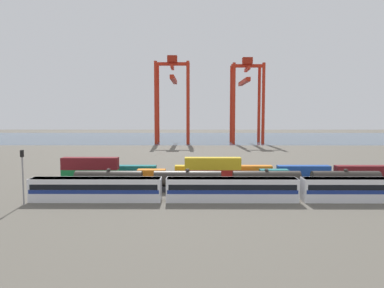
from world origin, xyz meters
TOP-DOWN VIEW (x-y plane):
  - ground_plane at (0.00, 40.00)m, footprint 420.00×420.00m
  - harbour_water at (0.00, 138.39)m, footprint 400.00×110.00m
  - passenger_train at (-5.95, -23.80)m, footprint 67.42×3.14m
  - freight_tank_row at (1.40, -16.00)m, footprint 72.19×2.78m
  - signal_mast at (-39.72, -26.41)m, footprint 0.36×0.60m
  - shipping_container_0 at (-34.77, -5.90)m, footprint 12.10×2.44m
  - shipping_container_1 at (-34.77, -5.90)m, footprint 12.10×2.44m
  - shipping_container_2 at (-21.50, -5.90)m, footprint 6.04×2.44m
  - shipping_container_3 at (-8.23, -5.90)m, footprint 12.10×2.44m
  - shipping_container_4 at (-8.23, -5.90)m, footprint 12.10×2.44m
  - shipping_container_5 at (5.05, -5.90)m, footprint 6.04×2.44m
  - shipping_container_6 at (-27.16, 0.06)m, footprint 12.10×2.44m
  - shipping_container_7 at (-13.70, 0.06)m, footprint 6.04×2.44m
  - shipping_container_8 at (-0.23, 0.06)m, footprint 12.10×2.44m
  - shipping_container_9 at (13.23, 0.06)m, footprint 12.10×2.44m
  - shipping_container_10 at (26.70, 0.06)m, footprint 12.10×2.44m
  - gantry_crane_west at (-23.05, 101.19)m, footprint 17.19×35.16m
  - gantry_crane_central at (14.05, 101.00)m, footprint 15.86×34.53m

SIDE VIEW (x-z plane):
  - ground_plane at x=0.00m, z-range 0.00..0.00m
  - harbour_water at x=0.00m, z-range 0.00..0.01m
  - shipping_container_0 at x=-34.77m, z-range 0.00..2.60m
  - shipping_container_2 at x=-21.50m, z-range 0.00..2.60m
  - shipping_container_3 at x=-8.23m, z-range 0.00..2.60m
  - shipping_container_5 at x=5.05m, z-range 0.00..2.60m
  - shipping_container_6 at x=-27.16m, z-range 0.00..2.60m
  - shipping_container_7 at x=-13.70m, z-range 0.00..2.60m
  - shipping_container_8 at x=-0.23m, z-range 0.00..2.60m
  - shipping_container_9 at x=13.23m, z-range 0.00..2.60m
  - shipping_container_10 at x=26.70m, z-range 0.00..2.60m
  - freight_tank_row at x=1.40m, z-range -0.14..4.10m
  - passenger_train at x=-5.95m, z-range 0.19..4.09m
  - shipping_container_1 at x=-34.77m, z-range 2.60..5.20m
  - shipping_container_4 at x=-8.23m, z-range 2.60..5.20m
  - signal_mast at x=-39.72m, z-range 1.22..10.08m
  - gantry_crane_central at x=14.05m, z-range 4.83..46.99m
  - gantry_crane_west at x=-23.05m, z-range 5.04..48.16m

